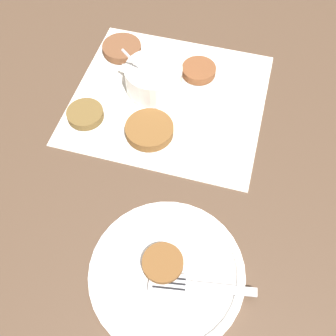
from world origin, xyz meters
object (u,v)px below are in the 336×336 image
at_px(serving_plate, 167,272).
at_px(fritter_on_plate, 163,263).
at_px(fork, 190,286).
at_px(sauce_bowl, 153,79).

xyz_separation_m(serving_plate, fritter_on_plate, (0.01, -0.01, 0.01)).
distance_m(fritter_on_plate, fork, 0.05).
height_order(sauce_bowl, fork, sauce_bowl).
height_order(serving_plate, fork, fork).
bearing_deg(fork, fritter_on_plate, -20.86).
bearing_deg(fork, serving_plate, -16.87).
relative_size(fritter_on_plate, fork, 0.39).
bearing_deg(fritter_on_plate, fork, 159.14).
bearing_deg(sauce_bowl, serving_plate, 111.51).
relative_size(sauce_bowl, fritter_on_plate, 1.98).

